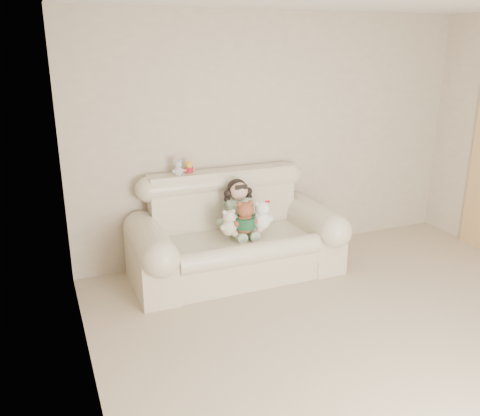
% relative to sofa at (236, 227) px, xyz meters
% --- Properties ---
extents(floor, '(5.00, 5.00, 0.00)m').
position_rel_sofa_xyz_m(floor, '(0.68, -2.00, -0.52)').
color(floor, tan).
rests_on(floor, ground).
extents(wall_back, '(4.50, 0.00, 4.50)m').
position_rel_sofa_xyz_m(wall_back, '(0.68, 0.50, 0.78)').
color(wall_back, beige).
rests_on(wall_back, ground).
extents(wall_left, '(0.00, 5.00, 5.00)m').
position_rel_sofa_xyz_m(wall_left, '(-1.57, -2.00, 0.78)').
color(wall_left, beige).
rests_on(wall_left, ground).
extents(sofa, '(2.10, 0.95, 1.03)m').
position_rel_sofa_xyz_m(sofa, '(0.00, 0.00, 0.00)').
color(sofa, beige).
rests_on(sofa, floor).
extents(seated_child, '(0.35, 0.43, 0.57)m').
position_rel_sofa_xyz_m(seated_child, '(0.06, 0.08, 0.19)').
color(seated_child, '#2F6B36').
rests_on(seated_child, sofa).
extents(brown_teddy, '(0.26, 0.21, 0.39)m').
position_rel_sofa_xyz_m(brown_teddy, '(0.03, -0.14, 0.18)').
color(brown_teddy, brown).
rests_on(brown_teddy, sofa).
extents(white_cat, '(0.26, 0.21, 0.36)m').
position_rel_sofa_xyz_m(white_cat, '(0.23, -0.11, 0.17)').
color(white_cat, white).
rests_on(white_cat, sofa).
extents(cream_teddy, '(0.20, 0.16, 0.30)m').
position_rel_sofa_xyz_m(cream_teddy, '(-0.13, -0.13, 0.14)').
color(cream_teddy, beige).
rests_on(cream_teddy, sofa).
extents(yellow_mini_bear, '(0.12, 0.10, 0.17)m').
position_rel_sofa_xyz_m(yellow_mini_bear, '(-0.36, 0.37, 0.58)').
color(yellow_mini_bear, gold).
rests_on(yellow_mini_bear, sofa).
extents(grey_mini_plush, '(0.15, 0.13, 0.20)m').
position_rel_sofa_xyz_m(grey_mini_plush, '(-0.48, 0.34, 0.60)').
color(grey_mini_plush, silver).
rests_on(grey_mini_plush, sofa).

